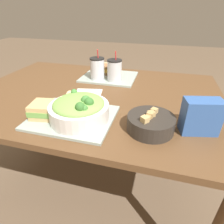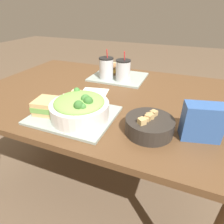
# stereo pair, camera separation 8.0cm
# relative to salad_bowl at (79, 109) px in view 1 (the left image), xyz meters

# --- Properties ---
(ground_plane) EXTENTS (12.00, 12.00, 0.00)m
(ground_plane) POSITION_rel_salad_bowl_xyz_m (-0.05, 0.31, -0.81)
(ground_plane) COLOR brown
(dining_table) EXTENTS (1.44, 1.01, 0.75)m
(dining_table) POSITION_rel_salad_bowl_xyz_m (-0.05, 0.31, -0.15)
(dining_table) COLOR brown
(dining_table) RESTS_ON ground_plane
(tray_near) EXTENTS (0.36, 0.30, 0.01)m
(tray_near) POSITION_rel_salad_bowl_xyz_m (-0.04, 0.02, -0.06)
(tray_near) COLOR #99A89E
(tray_near) RESTS_ON dining_table
(tray_far) EXTENTS (0.36, 0.30, 0.01)m
(tray_far) POSITION_rel_salad_bowl_xyz_m (-0.04, 0.58, -0.06)
(tray_far) COLOR #99A89E
(tray_far) RESTS_ON dining_table
(salad_bowl) EXTENTS (0.25, 0.25, 0.12)m
(salad_bowl) POSITION_rel_salad_bowl_xyz_m (0.00, 0.00, 0.00)
(salad_bowl) COLOR white
(salad_bowl) RESTS_ON tray_near
(soup_bowl) EXTENTS (0.19, 0.19, 0.08)m
(soup_bowl) POSITION_rel_salad_bowl_xyz_m (0.30, 0.02, -0.03)
(soup_bowl) COLOR #2D2823
(soup_bowl) RESTS_ON dining_table
(sandwich_near) EXTENTS (0.14, 0.13, 0.06)m
(sandwich_near) POSITION_rel_salad_bowl_xyz_m (-0.16, -0.01, -0.02)
(sandwich_near) COLOR tan
(sandwich_near) RESTS_ON tray_near
(baguette_near) EXTENTS (0.17, 0.09, 0.06)m
(baguette_near) POSITION_rel_salad_bowl_xyz_m (-0.04, 0.13, -0.02)
(baguette_near) COLOR #DBBC84
(baguette_near) RESTS_ON tray_near
(sandwich_far) EXTENTS (0.14, 0.13, 0.06)m
(sandwich_far) POSITION_rel_salad_bowl_xyz_m (-0.09, 0.62, -0.02)
(sandwich_far) COLOR olive
(sandwich_far) RESTS_ON tray_far
(baguette_far) EXTENTS (0.13, 0.10, 0.06)m
(baguette_far) POSITION_rel_salad_bowl_xyz_m (-0.08, 0.70, -0.02)
(baguette_far) COLOR #DBBC84
(baguette_far) RESTS_ON tray_far
(drink_cup_dark) EXTENTS (0.09, 0.09, 0.19)m
(drink_cup_dark) POSITION_rel_salad_bowl_xyz_m (-0.10, 0.51, 0.01)
(drink_cup_dark) COLOR silver
(drink_cup_dark) RESTS_ON tray_far
(drink_cup_red) EXTENTS (0.09, 0.09, 0.19)m
(drink_cup_red) POSITION_rel_salad_bowl_xyz_m (0.02, 0.51, 0.01)
(drink_cup_red) COLOR silver
(drink_cup_red) RESTS_ON tray_far
(chip_bag) EXTENTS (0.15, 0.10, 0.14)m
(chip_bag) POSITION_rel_salad_bowl_xyz_m (0.48, 0.06, 0.01)
(chip_bag) COLOR #335BA3
(chip_bag) RESTS_ON dining_table
(napkin_folded) EXTENTS (0.17, 0.13, 0.00)m
(napkin_folded) POSITION_rel_salad_bowl_xyz_m (-0.08, 0.30, -0.06)
(napkin_folded) COLOR silver
(napkin_folded) RESTS_ON dining_table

